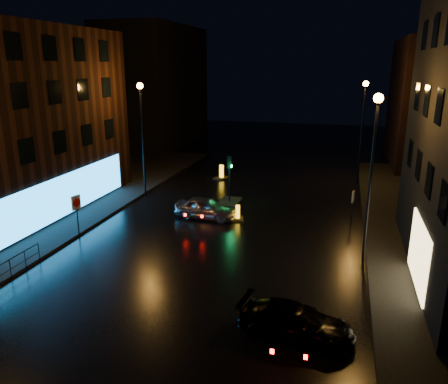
{
  "coord_description": "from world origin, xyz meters",
  "views": [
    {
      "loc": [
        6.42,
        -15.07,
        9.6
      ],
      "look_at": [
        0.24,
        7.32,
        2.8
      ],
      "focal_mm": 35.0,
      "sensor_mm": 36.0,
      "label": 1
    }
  ],
  "objects_px": {
    "traffic_signal": "(229,196)",
    "silver_hatchback": "(206,208)",
    "dark_sedan": "(296,322)",
    "bollard_far": "(222,176)",
    "bollard_near": "(238,216)",
    "road_sign_left": "(76,206)",
    "road_sign_right": "(353,199)"
  },
  "relations": [
    {
      "from": "dark_sedan",
      "to": "road_sign_right",
      "type": "height_order",
      "value": "road_sign_right"
    },
    {
      "from": "silver_hatchback",
      "to": "bollard_far",
      "type": "relative_size",
      "value": 2.44
    },
    {
      "from": "bollard_near",
      "to": "dark_sedan",
      "type": "bearing_deg",
      "value": -83.7
    },
    {
      "from": "bollard_near",
      "to": "road_sign_left",
      "type": "relative_size",
      "value": 0.5
    },
    {
      "from": "bollard_far",
      "to": "road_sign_left",
      "type": "xyz_separation_m",
      "value": [
        -4.27,
        -15.2,
        1.62
      ]
    },
    {
      "from": "road_sign_right",
      "to": "bollard_near",
      "type": "bearing_deg",
      "value": 22.59
    },
    {
      "from": "bollard_far",
      "to": "road_sign_right",
      "type": "bearing_deg",
      "value": -15.53
    },
    {
      "from": "dark_sedan",
      "to": "bollard_near",
      "type": "xyz_separation_m",
      "value": [
        -5.04,
        11.7,
        -0.41
      ]
    },
    {
      "from": "bollard_far",
      "to": "bollard_near",
      "type": "bearing_deg",
      "value": -45.48
    },
    {
      "from": "bollard_near",
      "to": "road_sign_left",
      "type": "height_order",
      "value": "road_sign_left"
    },
    {
      "from": "road_sign_left",
      "to": "road_sign_right",
      "type": "height_order",
      "value": "road_sign_left"
    },
    {
      "from": "bollard_near",
      "to": "silver_hatchback",
      "type": "bearing_deg",
      "value": 169.91
    },
    {
      "from": "traffic_signal",
      "to": "road_sign_right",
      "type": "xyz_separation_m",
      "value": [
        8.46,
        -2.17,
        1.1
      ]
    },
    {
      "from": "bollard_far",
      "to": "road_sign_right",
      "type": "distance_m",
      "value": 14.01
    },
    {
      "from": "road_sign_left",
      "to": "bollard_near",
      "type": "bearing_deg",
      "value": 50.15
    },
    {
      "from": "traffic_signal",
      "to": "dark_sedan",
      "type": "height_order",
      "value": "traffic_signal"
    },
    {
      "from": "traffic_signal",
      "to": "road_sign_right",
      "type": "height_order",
      "value": "traffic_signal"
    },
    {
      "from": "traffic_signal",
      "to": "bollard_near",
      "type": "bearing_deg",
      "value": -66.67
    },
    {
      "from": "traffic_signal",
      "to": "silver_hatchback",
      "type": "xyz_separation_m",
      "value": [
        -0.65,
        -3.56,
        0.18
      ]
    },
    {
      "from": "bollard_far",
      "to": "road_sign_left",
      "type": "height_order",
      "value": "road_sign_left"
    },
    {
      "from": "bollard_far",
      "to": "road_sign_left",
      "type": "relative_size",
      "value": 0.65
    },
    {
      "from": "bollard_near",
      "to": "road_sign_right",
      "type": "xyz_separation_m",
      "value": [
        7.04,
        1.13,
        1.39
      ]
    },
    {
      "from": "traffic_signal",
      "to": "road_sign_right",
      "type": "bearing_deg",
      "value": -14.4
    },
    {
      "from": "bollard_far",
      "to": "road_sign_right",
      "type": "height_order",
      "value": "road_sign_right"
    },
    {
      "from": "dark_sedan",
      "to": "bollard_far",
      "type": "height_order",
      "value": "dark_sedan"
    },
    {
      "from": "dark_sedan",
      "to": "road_sign_left",
      "type": "height_order",
      "value": "road_sign_left"
    },
    {
      "from": "road_sign_right",
      "to": "road_sign_left",
      "type": "bearing_deg",
      "value": 36.61
    },
    {
      "from": "dark_sedan",
      "to": "road_sign_right",
      "type": "distance_m",
      "value": 13.03
    },
    {
      "from": "dark_sedan",
      "to": "bollard_near",
      "type": "relative_size",
      "value": 3.35
    },
    {
      "from": "bollard_near",
      "to": "road_sign_right",
      "type": "distance_m",
      "value": 7.26
    },
    {
      "from": "dark_sedan",
      "to": "bollard_far",
      "type": "xyz_separation_m",
      "value": [
        -8.9,
        21.55,
        -0.35
      ]
    },
    {
      "from": "dark_sedan",
      "to": "silver_hatchback",
      "type": "bearing_deg",
      "value": 39.37
    }
  ]
}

